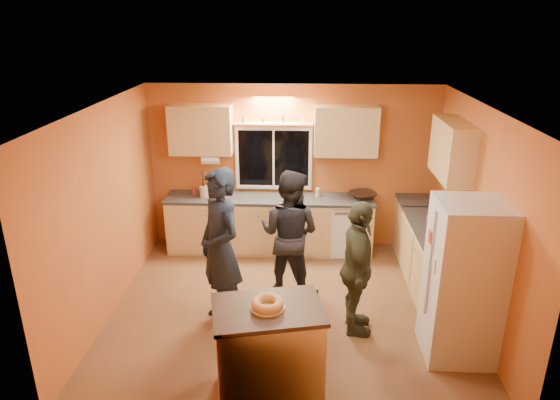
# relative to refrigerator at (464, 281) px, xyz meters

# --- Properties ---
(ground) EXTENTS (4.50, 4.50, 0.00)m
(ground) POSITION_rel_refrigerator_xyz_m (-1.89, 0.80, -0.90)
(ground) COLOR brown
(ground) RESTS_ON ground
(room_shell) EXTENTS (4.54, 4.04, 2.61)m
(room_shell) POSITION_rel_refrigerator_xyz_m (-1.77, 1.21, 0.72)
(room_shell) COLOR #B5582E
(room_shell) RESTS_ON ground
(back_counter) EXTENTS (4.23, 0.62, 0.90)m
(back_counter) POSITION_rel_refrigerator_xyz_m (-1.88, 2.50, -0.45)
(back_counter) COLOR tan
(back_counter) RESTS_ON ground
(right_counter) EXTENTS (0.62, 1.84, 0.90)m
(right_counter) POSITION_rel_refrigerator_xyz_m (0.06, 1.30, -0.45)
(right_counter) COLOR tan
(right_counter) RESTS_ON ground
(refrigerator) EXTENTS (0.72, 0.70, 1.80)m
(refrigerator) POSITION_rel_refrigerator_xyz_m (0.00, 0.00, 0.00)
(refrigerator) COLOR silver
(refrigerator) RESTS_ON ground
(island) EXTENTS (1.16, 0.90, 1.00)m
(island) POSITION_rel_refrigerator_xyz_m (-2.04, -0.76, -0.39)
(island) COLOR tan
(island) RESTS_ON ground
(bundt_pastry) EXTENTS (0.31, 0.31, 0.09)m
(bundt_pastry) POSITION_rel_refrigerator_xyz_m (-2.04, -0.76, 0.15)
(bundt_pastry) COLOR tan
(bundt_pastry) RESTS_ON island
(person_left) EXTENTS (0.80, 0.85, 1.96)m
(person_left) POSITION_rel_refrigerator_xyz_m (-2.69, 0.51, 0.08)
(person_left) COLOR black
(person_left) RESTS_ON ground
(person_center) EXTENTS (1.03, 0.93, 1.74)m
(person_center) POSITION_rel_refrigerator_xyz_m (-1.89, 1.22, -0.03)
(person_center) COLOR black
(person_center) RESTS_ON ground
(person_right) EXTENTS (0.44, 0.98, 1.65)m
(person_right) POSITION_rel_refrigerator_xyz_m (-1.09, 0.36, -0.07)
(person_right) COLOR #393B25
(person_right) RESTS_ON ground
(mixing_bowl) EXTENTS (0.50, 0.50, 0.10)m
(mixing_bowl) POSITION_rel_refrigerator_xyz_m (-0.79, 2.53, 0.05)
(mixing_bowl) COLOR black
(mixing_bowl) RESTS_ON back_counter
(utensil_crock) EXTENTS (0.14, 0.14, 0.17)m
(utensil_crock) POSITION_rel_refrigerator_xyz_m (-3.26, 2.49, 0.09)
(utensil_crock) COLOR beige
(utensil_crock) RESTS_ON back_counter
(potted_plant) EXTENTS (0.29, 0.27, 0.27)m
(potted_plant) POSITION_rel_refrigerator_xyz_m (0.06, 0.50, 0.13)
(potted_plant) COLOR gray
(potted_plant) RESTS_ON right_counter
(red_box) EXTENTS (0.19, 0.16, 0.07)m
(red_box) POSITION_rel_refrigerator_xyz_m (0.08, 1.66, 0.04)
(red_box) COLOR #A33119
(red_box) RESTS_ON right_counter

